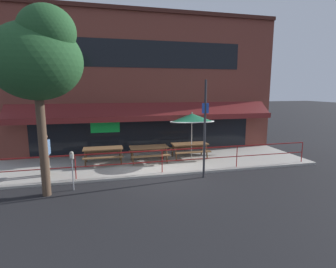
% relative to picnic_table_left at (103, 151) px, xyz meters
% --- Properties ---
extents(ground_plane, '(120.00, 120.00, 0.00)m').
position_rel_picnic_table_left_xyz_m(ground_plane, '(2.40, -2.22, -0.71)').
color(ground_plane, black).
extents(patio_deck, '(15.00, 4.00, 0.10)m').
position_rel_picnic_table_left_xyz_m(patio_deck, '(2.40, -0.22, -0.66)').
color(patio_deck, '#ADA89E').
rests_on(patio_deck, ground).
extents(restaurant_building, '(15.00, 1.60, 7.67)m').
position_rel_picnic_table_left_xyz_m(restaurant_building, '(2.39, 2.00, 3.10)').
color(restaurant_building, brown).
rests_on(restaurant_building, ground).
extents(patio_railing, '(13.84, 0.04, 0.97)m').
position_rel_picnic_table_left_xyz_m(patio_railing, '(2.40, -1.92, 0.09)').
color(patio_railing, maroon).
rests_on(patio_railing, patio_deck).
extents(picnic_table_left, '(1.80, 1.42, 0.76)m').
position_rel_picnic_table_left_xyz_m(picnic_table_left, '(0.00, 0.00, 0.00)').
color(picnic_table_left, brown).
rests_on(picnic_table_left, patio_deck).
extents(picnic_table_centre, '(1.80, 1.42, 0.76)m').
position_rel_picnic_table_left_xyz_m(picnic_table_centre, '(2.13, -0.22, 0.00)').
color(picnic_table_centre, brown).
rests_on(picnic_table_centre, patio_deck).
extents(picnic_table_right, '(1.80, 1.42, 0.76)m').
position_rel_picnic_table_left_xyz_m(picnic_table_right, '(4.25, 0.01, 0.00)').
color(picnic_table_right, brown).
rests_on(picnic_table_right, patio_deck).
extents(patio_umbrella_right, '(2.14, 2.14, 2.38)m').
position_rel_picnic_table_left_xyz_m(patio_umbrella_right, '(4.25, -0.28, 1.47)').
color(patio_umbrella_right, '#B7B2A8').
rests_on(patio_umbrella_right, patio_deck).
extents(pedestrian_walking, '(0.31, 0.61, 1.71)m').
position_rel_picnic_table_left_xyz_m(pedestrian_walking, '(-2.22, -1.20, 0.35)').
color(pedestrian_walking, '#665B4C').
rests_on(pedestrian_walking, patio_deck).
extents(parking_meter_near, '(0.15, 0.16, 1.42)m').
position_rel_picnic_table_left_xyz_m(parking_meter_near, '(-1.05, -2.85, 0.44)').
color(parking_meter_near, gray).
rests_on(parking_meter_near, ground).
extents(street_sign_pole, '(0.28, 0.09, 3.93)m').
position_rel_picnic_table_left_xyz_m(street_sign_pole, '(3.97, -2.68, 1.31)').
color(street_sign_pole, '#2D2D33').
rests_on(street_sign_pole, ground).
extents(street_tree_curbside, '(2.85, 2.56, 6.05)m').
position_rel_picnic_table_left_xyz_m(street_tree_curbside, '(-1.81, -3.18, 3.84)').
color(street_tree_curbside, brown).
rests_on(street_tree_curbside, ground).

